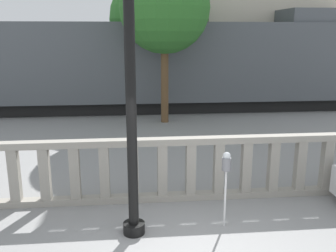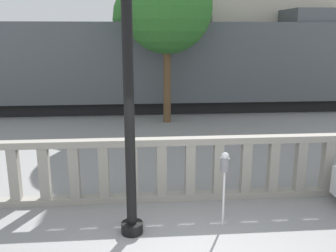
# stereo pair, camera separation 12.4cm
# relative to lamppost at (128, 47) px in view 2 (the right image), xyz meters

# --- Properties ---
(balustrade) EXTENTS (12.64, 0.24, 1.38)m
(balustrade) POSITION_rel_lamppost_xyz_m (0.92, 1.31, -2.59)
(balustrade) COLOR gray
(balustrade) RESTS_ON ground
(lamppost) EXTENTS (0.39, 0.39, 6.54)m
(lamppost) POSITION_rel_lamppost_xyz_m (0.00, 0.00, 0.00)
(lamppost) COLOR black
(lamppost) RESTS_ON ground
(parking_meter) EXTENTS (0.17, 0.17, 1.44)m
(parking_meter) POSITION_rel_lamppost_xyz_m (1.68, 0.11, -2.13)
(parking_meter) COLOR silver
(parking_meter) RESTS_ON ground
(train_near) EXTENTS (25.03, 3.10, 4.54)m
(train_near) POSITION_rel_lamppost_xyz_m (-2.36, 11.22, -1.22)
(train_near) COLOR black
(train_near) RESTS_ON ground
(train_far) EXTENTS (24.26, 2.76, 4.45)m
(train_far) POSITION_rel_lamppost_xyz_m (-0.54, 27.80, -1.26)
(train_far) COLOR black
(train_far) RESTS_ON ground
(tree_left) EXTENTS (3.44, 3.44, 6.14)m
(tree_left) POSITION_rel_lamppost_xyz_m (1.32, 8.58, 1.12)
(tree_left) COLOR brown
(tree_left) RESTS_ON ground
(tree_right) EXTENTS (4.54, 4.54, 6.39)m
(tree_right) POSITION_rel_lamppost_xyz_m (1.33, 12.10, 0.83)
(tree_right) COLOR brown
(tree_right) RESTS_ON ground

